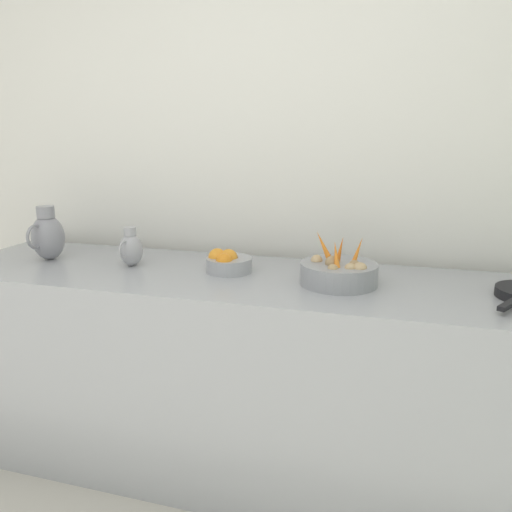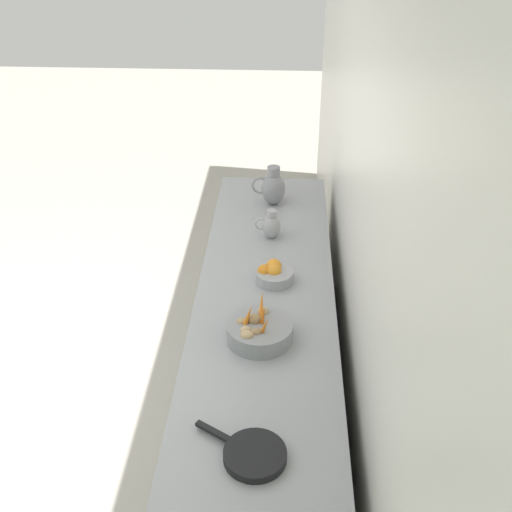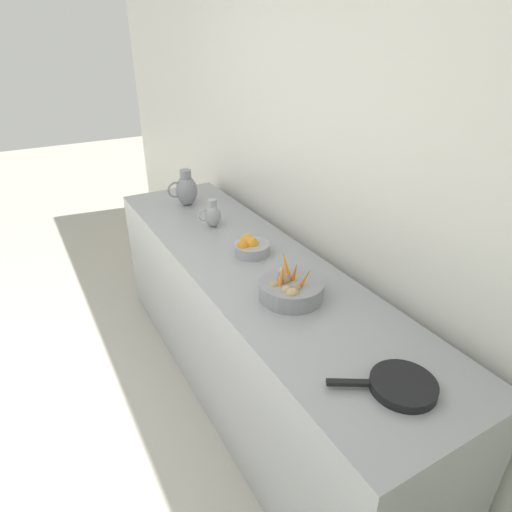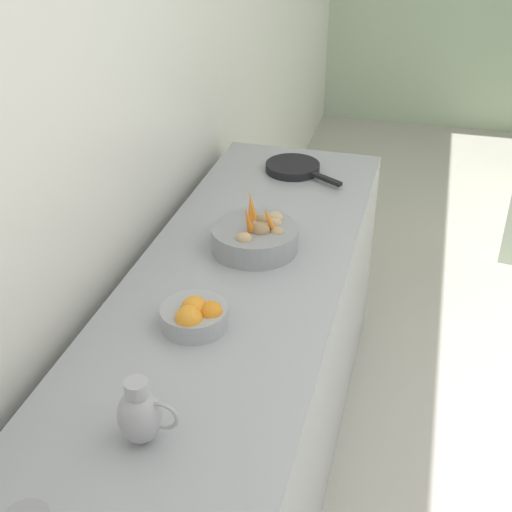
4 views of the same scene
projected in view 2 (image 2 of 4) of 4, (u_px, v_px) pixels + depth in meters
The scene contains 8 objects.
ground_plane at pixel (15, 407), 3.75m from camera, with size 14.75×14.75×0.00m, color #B7B2A5.
tile_wall_left at pixel (379, 240), 2.46m from camera, with size 0.10×7.88×3.00m, color white.
prep_counter at pixel (265, 356), 3.46m from camera, with size 0.70×2.69×0.91m, color #9EA0A5.
vegetable_colander at pixel (259, 330), 2.85m from camera, with size 0.30×0.30×0.21m.
orange_bowl at pixel (273, 274), 3.26m from camera, with size 0.20×0.20×0.10m.
metal_pitcher_tall at pixel (273, 187), 3.97m from camera, with size 0.21×0.15×0.25m.
metal_pitcher_short at pixel (271, 225), 3.62m from camera, with size 0.15×0.10×0.18m.
skillet_on_counter at pixel (254, 454), 2.29m from camera, with size 0.35×0.27×0.03m.
Camera 2 is at (-1.58, 2.64, 2.74)m, focal length 44.21 mm.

